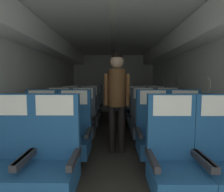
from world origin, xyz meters
TOP-DOWN VIEW (x-y plane):
  - ground at (0.00, 3.36)m, footprint 3.33×7.13m
  - fuselage_shell at (0.00, 3.60)m, footprint 3.21×6.78m
  - seat_a_left_window at (-1.03, 1.39)m, footprint 0.49×0.51m
  - seat_a_left_aisle at (-0.57, 1.39)m, footprint 0.49×0.51m
  - seat_a_right_aisle at (1.03, 1.37)m, footprint 0.49×0.51m
  - seat_a_right_window at (0.57, 1.37)m, footprint 0.49×0.51m
  - seat_b_left_window at (-1.02, 2.20)m, footprint 0.49×0.51m
  - seat_b_left_aisle at (-0.56, 2.20)m, footprint 0.49×0.51m
  - seat_b_right_aisle at (1.03, 2.22)m, footprint 0.49×0.51m
  - seat_b_right_window at (0.57, 2.21)m, footprint 0.49×0.51m
  - seat_c_left_window at (-1.03, 3.03)m, footprint 0.49×0.51m
  - seat_c_left_aisle at (-0.57, 3.04)m, footprint 0.49×0.51m
  - seat_c_right_aisle at (1.02, 3.04)m, footprint 0.49×0.51m
  - seat_c_right_window at (0.56, 3.03)m, footprint 0.49×0.51m
  - seat_d_left_window at (-1.02, 3.88)m, footprint 0.49×0.51m
  - seat_d_left_aisle at (-0.57, 3.87)m, footprint 0.49×0.51m
  - seat_d_right_aisle at (1.02, 3.88)m, footprint 0.49×0.51m
  - seat_d_right_window at (0.56, 3.88)m, footprint 0.49×0.51m
  - seat_e_left_window at (-1.02, 4.71)m, footprint 0.49×0.51m
  - seat_e_left_aisle at (-0.57, 4.71)m, footprint 0.49×0.51m
  - seat_e_right_aisle at (1.02, 4.69)m, footprint 0.49×0.51m
  - seat_e_right_window at (0.56, 4.69)m, footprint 0.49×0.51m
  - flight_attendant at (0.06, 2.72)m, footprint 0.43×0.28m

SIDE VIEW (x-z plane):
  - ground at x=0.00m, z-range -0.02..0.00m
  - seat_a_left_window at x=-1.03m, z-range -0.09..0.99m
  - seat_a_left_aisle at x=-0.57m, z-range -0.09..0.99m
  - seat_a_right_aisle at x=1.03m, z-range -0.09..0.99m
  - seat_a_right_window at x=0.57m, z-range -0.09..0.99m
  - seat_b_left_window at x=-1.02m, z-range -0.09..0.99m
  - seat_b_left_aisle at x=-0.56m, z-range -0.09..0.99m
  - seat_b_right_aisle at x=1.03m, z-range -0.09..0.99m
  - seat_b_right_window at x=0.57m, z-range -0.09..0.99m
  - seat_c_left_window at x=-1.03m, z-range -0.09..0.99m
  - seat_c_left_aisle at x=-0.57m, z-range -0.09..0.99m
  - seat_c_right_aisle at x=1.02m, z-range -0.09..0.99m
  - seat_c_right_window at x=0.56m, z-range -0.09..0.99m
  - seat_d_left_window at x=-1.02m, z-range -0.09..0.99m
  - seat_d_left_aisle at x=-0.57m, z-range -0.09..0.99m
  - seat_d_right_aisle at x=1.02m, z-range -0.09..0.99m
  - seat_d_right_window at x=0.56m, z-range -0.09..0.99m
  - seat_e_left_window at x=-1.02m, z-range -0.09..0.99m
  - seat_e_left_aisle at x=-0.57m, z-range -0.09..0.99m
  - seat_e_right_aisle at x=1.02m, z-range -0.09..0.99m
  - seat_e_right_window at x=0.56m, z-range -0.09..0.99m
  - flight_attendant at x=0.06m, z-range 0.20..1.86m
  - fuselage_shell at x=0.00m, z-range 0.50..2.73m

